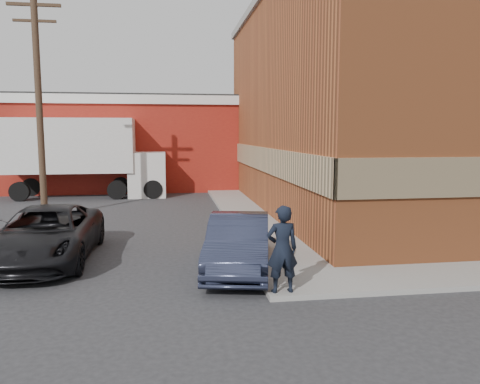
{
  "coord_description": "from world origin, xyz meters",
  "views": [
    {
      "loc": [
        -2.45,
        -10.67,
        3.38
      ],
      "look_at": [
        -0.24,
        3.96,
        1.53
      ],
      "focal_mm": 35.0,
      "sensor_mm": 36.0,
      "label": 1
    }
  ],
  "objects_px": {
    "utility_pole": "(39,99)",
    "man": "(282,249)",
    "suv_a": "(46,235)",
    "box_truck": "(88,152)",
    "brick_building": "(417,104)",
    "sedan": "(239,243)",
    "warehouse": "(113,143)"
  },
  "relations": [
    {
      "from": "brick_building",
      "to": "box_truck",
      "type": "xyz_separation_m",
      "value": [
        -15.23,
        6.07,
        -2.28
      ]
    },
    {
      "from": "brick_building",
      "to": "box_truck",
      "type": "bearing_deg",
      "value": 158.28
    },
    {
      "from": "suv_a",
      "to": "utility_pole",
      "type": "bearing_deg",
      "value": 104.84
    },
    {
      "from": "suv_a",
      "to": "warehouse",
      "type": "bearing_deg",
      "value": 91.32
    },
    {
      "from": "utility_pole",
      "to": "suv_a",
      "type": "xyz_separation_m",
      "value": [
        1.77,
        -6.89,
        -4.02
      ]
    },
    {
      "from": "warehouse",
      "to": "suv_a",
      "type": "relative_size",
      "value": 3.14
    },
    {
      "from": "man",
      "to": "utility_pole",
      "type": "bearing_deg",
      "value": -57.57
    },
    {
      "from": "man",
      "to": "box_truck",
      "type": "relative_size",
      "value": 0.22
    },
    {
      "from": "brick_building",
      "to": "box_truck",
      "type": "relative_size",
      "value": 2.16
    },
    {
      "from": "box_truck",
      "to": "sedan",
      "type": "bearing_deg",
      "value": -67.94
    },
    {
      "from": "sedan",
      "to": "brick_building",
      "type": "bearing_deg",
      "value": 53.92
    },
    {
      "from": "warehouse",
      "to": "sedan",
      "type": "distance_m",
      "value": 20.29
    },
    {
      "from": "brick_building",
      "to": "man",
      "type": "relative_size",
      "value": 10.03
    },
    {
      "from": "brick_building",
      "to": "utility_pole",
      "type": "distance_m",
      "value": 16.0
    },
    {
      "from": "utility_pole",
      "to": "man",
      "type": "bearing_deg",
      "value": -55.32
    },
    {
      "from": "brick_building",
      "to": "utility_pole",
      "type": "relative_size",
      "value": 2.03
    },
    {
      "from": "man",
      "to": "box_truck",
      "type": "distance_m",
      "value": 17.9
    },
    {
      "from": "sedan",
      "to": "suv_a",
      "type": "xyz_separation_m",
      "value": [
        -4.93,
        1.61,
        0.03
      ]
    },
    {
      "from": "brick_building",
      "to": "utility_pole",
      "type": "bearing_deg",
      "value": 179.98
    },
    {
      "from": "brick_building",
      "to": "sedan",
      "type": "distance_m",
      "value": 13.21
    },
    {
      "from": "utility_pole",
      "to": "box_truck",
      "type": "relative_size",
      "value": 1.07
    },
    {
      "from": "utility_pole",
      "to": "man",
      "type": "relative_size",
      "value": 4.95
    },
    {
      "from": "utility_pole",
      "to": "sedan",
      "type": "bearing_deg",
      "value": -51.75
    },
    {
      "from": "warehouse",
      "to": "box_truck",
      "type": "xyz_separation_m",
      "value": [
        -0.73,
        -4.94,
        -0.41
      ]
    },
    {
      "from": "suv_a",
      "to": "box_truck",
      "type": "relative_size",
      "value": 0.62
    },
    {
      "from": "sedan",
      "to": "box_truck",
      "type": "xyz_separation_m",
      "value": [
        -5.93,
        14.56,
        1.71
      ]
    },
    {
      "from": "utility_pole",
      "to": "suv_a",
      "type": "height_order",
      "value": "utility_pole"
    },
    {
      "from": "suv_a",
      "to": "box_truck",
      "type": "bearing_deg",
      "value": 94.88
    },
    {
      "from": "warehouse",
      "to": "utility_pole",
      "type": "distance_m",
      "value": 11.27
    },
    {
      "from": "sedan",
      "to": "suv_a",
      "type": "bearing_deg",
      "value": 173.43
    },
    {
      "from": "brick_building",
      "to": "sedan",
      "type": "bearing_deg",
      "value": -137.57
    },
    {
      "from": "suv_a",
      "to": "man",
      "type": "bearing_deg",
      "value": -33.01
    }
  ]
}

